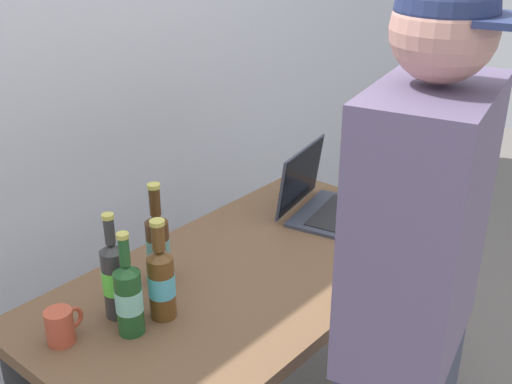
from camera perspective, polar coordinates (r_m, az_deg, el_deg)
desk at (r=2.01m, az=-0.65°, el=-9.75°), size 1.40×0.73×0.70m
laptop at (r=2.28m, az=5.85°, el=-0.60°), size 0.38×0.33×0.24m
beer_bottle_green at (r=1.71m, az=-8.64°, el=-7.98°), size 0.07×0.07×0.29m
beer_bottle_amber at (r=1.73m, az=-12.80°, el=-7.63°), size 0.07×0.07×0.31m
beer_bottle_brown at (r=1.86m, az=-8.94°, el=-4.81°), size 0.07×0.07×0.32m
beer_bottle_dark at (r=1.66m, az=-11.55°, el=-9.34°), size 0.07×0.07×0.29m
person_figure at (r=1.45m, az=13.42°, el=-13.71°), size 0.42×0.32×1.66m
coffee_mug at (r=1.71m, az=-17.37°, el=-11.59°), size 0.11×0.07×0.09m
back_wall at (r=2.39m, az=-17.75°, el=13.26°), size 6.00×0.10×2.60m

